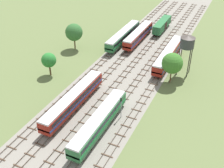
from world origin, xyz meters
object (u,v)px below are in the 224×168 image
Objects in this scene: signal_post_nearest at (121,105)px; water_tower at (187,42)px; passenger_coach_far_left_midfar at (123,35)px; freight_boxcar_centre_left_farther at (162,25)px; passenger_coach_left_near at (74,99)px; passenger_coach_centre_right_mid at (168,54)px; diesel_railcar_centre_nearest at (99,121)px; diesel_railcar_left_far at (138,35)px.

water_tower is at bearing 72.67° from signal_post_nearest.
freight_boxcar_centre_left_farther is (8.66, 15.01, -0.16)m from passenger_coach_far_left_midfar.
freight_boxcar_centre_left_farther is at bearing 85.31° from passenger_coach_left_near.
passenger_coach_centre_right_mid is 29.01m from signal_post_nearest.
diesel_railcar_centre_nearest is 32.66m from water_tower.
passenger_coach_far_left_midfar is at bearing -149.99° from diesel_railcar_left_far.
water_tower reaches higher than signal_post_nearest.
signal_post_nearest reaches higher than diesel_railcar_left_far.
water_tower is at bearing -27.23° from passenger_coach_far_left_midfar.
diesel_railcar_left_far is (-12.98, 9.85, -0.02)m from passenger_coach_centre_right_mid.
passenger_coach_left_near is 1.07× the size of diesel_railcar_left_far.
water_tower reaches higher than diesel_railcar_left_far.
signal_post_nearest is (15.15, -36.28, 0.78)m from passenger_coach_far_left_midfar.
signal_post_nearest reaches higher than diesel_railcar_centre_nearest.
passenger_coach_centre_right_mid and diesel_railcar_left_far have the same top height.
diesel_railcar_centre_nearest is at bearing -107.88° from water_tower.
water_tower is (18.48, -14.24, 6.59)m from diesel_railcar_left_far.
passenger_coach_centre_right_mid is at bearing 82.92° from diesel_railcar_centre_nearest.
passenger_coach_far_left_midfar is (-12.98, 42.18, 0.02)m from diesel_railcar_centre_nearest.
passenger_coach_left_near is 1.00× the size of passenger_coach_centre_right_mid.
water_tower is at bearing -38.59° from passenger_coach_centre_right_mid.
signal_post_nearest is (-7.66, -24.54, -5.80)m from water_tower.
diesel_railcar_centre_nearest is 0.93× the size of passenger_coach_left_near.
signal_post_nearest is at bearing -67.34° from passenger_coach_far_left_midfar.
diesel_railcar_centre_nearest is at bearing -72.89° from passenger_coach_far_left_midfar.
water_tower is at bearing 72.12° from diesel_railcar_centre_nearest.
passenger_coach_far_left_midfar is at bearing 112.66° from signal_post_nearest.
passenger_coach_far_left_midfar is 17.34m from freight_boxcar_centre_left_farther.
signal_post_nearest reaches higher than passenger_coach_left_near.
signal_post_nearest is at bearing 69.89° from diesel_railcar_centre_nearest.
passenger_coach_far_left_midfar is 26.48m from water_tower.
freight_boxcar_centre_left_farther is at bearing 94.32° from diesel_railcar_centre_nearest.
diesel_railcar_centre_nearest is at bearing -79.04° from diesel_railcar_left_far.
diesel_railcar_left_far is at bearing 100.96° from diesel_railcar_centre_nearest.
passenger_coach_centre_right_mid is 4.13× the size of signal_post_nearest.
freight_boxcar_centre_left_farther is (4.33, 52.87, -0.16)m from passenger_coach_left_near.
passenger_coach_far_left_midfar is 4.13× the size of signal_post_nearest.
signal_post_nearest is at bearing 8.33° from passenger_coach_left_near.
signal_post_nearest is (10.82, -38.77, 0.79)m from diesel_railcar_left_far.
passenger_coach_left_near is 32.66m from water_tower.
signal_post_nearest reaches higher than passenger_coach_far_left_midfar.
freight_boxcar_centre_left_farther is (4.33, 12.52, -0.15)m from diesel_railcar_left_far.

